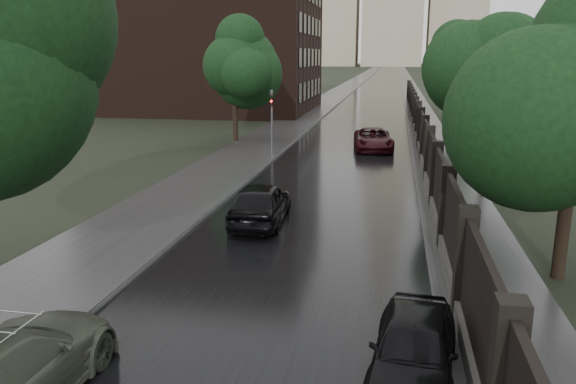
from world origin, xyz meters
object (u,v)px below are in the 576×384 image
Objects in this scene: tree_right_c at (455,68)px; car_right_far at (373,139)px; tree_right_b at (491,77)px; traffic_light at (272,117)px; tree_left_far at (234,66)px; hatchback_left at (261,203)px; car_right_near at (414,348)px.

car_right_far is (-5.90, -11.41, -4.24)m from tree_right_c.
tree_right_b is 1.00× the size of tree_right_c.
traffic_light is (-11.80, 2.99, -2.55)m from tree_right_b.
tree_left_far reaches higher than hatchback_left.
traffic_light is at bearing -53.53° from tree_left_far.
tree_left_far is 1.90× the size of car_right_near.
tree_right_c reaches higher than hatchback_left.
tree_right_b is at bearing -90.00° from tree_right_c.
traffic_light is 0.88× the size of hatchback_left.
car_right_far reaches higher than car_right_near.
tree_right_c reaches higher than traffic_light.
tree_right_b reaches higher than traffic_light.
tree_right_c is 13.53m from car_right_far.
tree_right_c is 1.75× the size of traffic_light.
traffic_light is at bearing -128.18° from tree_right_c.
car_right_near is (7.70, -22.89, -1.73)m from traffic_light.
hatchback_left is 0.89× the size of car_right_far.
tree_right_b is 14.63m from hatchback_left.
tree_right_c is (0.00, 18.00, 0.00)m from tree_right_b.
car_right_far is (5.90, 3.59, -1.69)m from traffic_light.
hatchback_left is (6.20, -18.49, -4.47)m from tree_left_far.
car_right_far is (9.60, -1.41, -4.53)m from tree_left_far.
traffic_light reaches higher than car_right_near.
tree_right_b reaches higher than hatchback_left.
traffic_light reaches higher than car_right_far.
tree_right_b is (15.50, -8.00, -0.29)m from tree_left_far.
tree_left_far reaches higher than tree_right_c.
traffic_light reaches higher than hatchback_left.
traffic_light is (3.70, -5.01, -2.84)m from tree_left_far.
tree_right_b is at bearing -134.19° from hatchback_left.
tree_right_c is (15.50, 10.00, -0.29)m from tree_left_far.
tree_right_b is 1.54× the size of hatchback_left.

